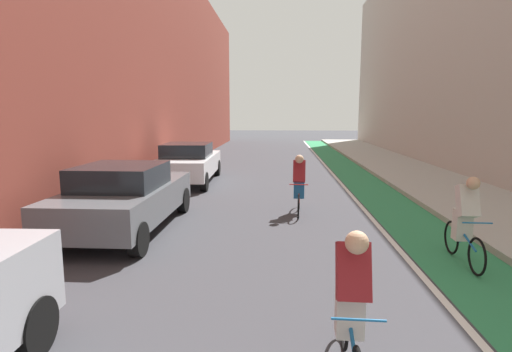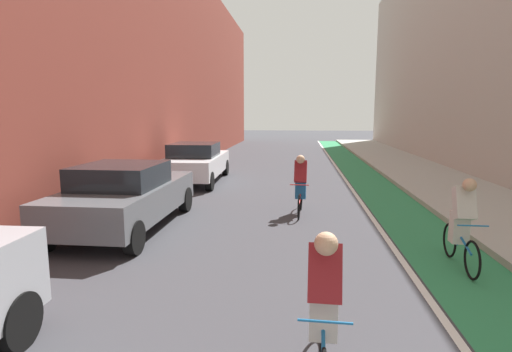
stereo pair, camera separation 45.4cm
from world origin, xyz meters
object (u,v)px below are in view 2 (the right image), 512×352
Objects in this scene: cyclist_mid at (462,222)px; cyclist_trailing at (300,184)px; parked_sedan_gray at (125,195)px; cyclist_lead at (324,304)px; parked_sedan_white at (196,162)px.

cyclist_trailing is at bearing 128.20° from cyclist_mid.
parked_sedan_gray is at bearing 165.82° from cyclist_mid.
cyclist_lead reaches higher than parked_sedan_gray.
cyclist_trailing is at bearing 23.84° from parked_sedan_gray.
parked_sedan_gray is 6.99m from cyclist_mid.
parked_sedan_gray is 2.72× the size of cyclist_trailing.
parked_sedan_gray and parked_sedan_white have the same top height.
cyclist_mid reaches higher than cyclist_lead.
parked_sedan_white is at bearing 110.14° from cyclist_lead.
cyclist_lead is 0.99× the size of cyclist_trailing.
parked_sedan_gray is 4.40m from cyclist_trailing.
cyclist_trailing is (4.03, 1.78, 0.02)m from parked_sedan_gray.
cyclist_mid reaches higher than cyclist_trailing.
cyclist_trailing is (-2.75, 3.49, -0.00)m from cyclist_mid.
cyclist_trailing is (-0.20, 6.79, 0.00)m from cyclist_lead.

